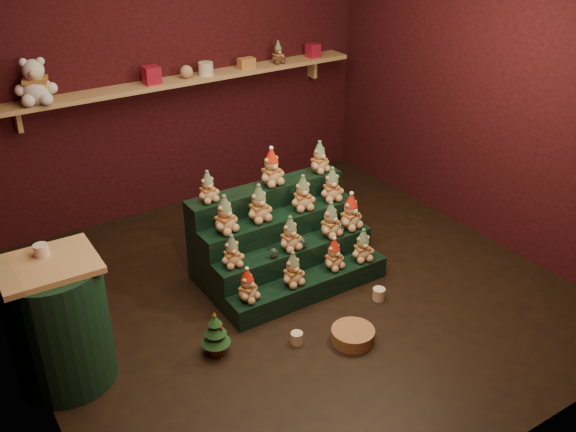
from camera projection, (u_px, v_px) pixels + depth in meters
ground at (295, 292)px, 5.19m from camera, size 4.00×4.00×0.00m
back_wall at (176, 65)px, 6.05m from camera, size 4.00×0.10×2.80m
front_wall at (536, 256)px, 3.01m from camera, size 4.00×0.10×2.80m
right_wall at (494, 84)px, 5.51m from camera, size 0.10×4.00×2.80m
back_shelf at (185, 81)px, 5.97m from camera, size 3.60×0.26×0.24m
riser_tier_front at (310, 287)px, 5.10m from camera, size 1.40×0.22×0.18m
riser_tier_midfront at (295, 265)px, 5.22m from camera, size 1.40×0.22×0.36m
riser_tier_midback at (280, 244)px, 5.34m from camera, size 1.40×0.22×0.54m
riser_tier_back at (266, 224)px, 5.46m from camera, size 1.40×0.22×0.72m
teddy_0 at (247, 285)px, 4.73m from camera, size 0.25×0.24×0.26m
teddy_1 at (293, 269)px, 4.91m from camera, size 0.21×0.19×0.27m
teddy_2 at (334, 254)px, 5.12m from camera, size 0.22×0.20×0.26m
teddy_3 at (363, 245)px, 5.23m from camera, size 0.23×0.21×0.27m
teddy_4 at (232, 251)px, 4.82m from camera, size 0.20×0.18×0.25m
teddy_5 at (290, 233)px, 5.03m from camera, size 0.21×0.19×0.28m
teddy_6 at (331, 220)px, 5.22m from camera, size 0.25×0.23×0.29m
teddy_7 at (351, 211)px, 5.33m from camera, size 0.25×0.23×0.31m
teddy_8 at (225, 214)px, 4.90m from camera, size 0.26×0.25×0.30m
teddy_9 at (259, 203)px, 5.07m from camera, size 0.22×0.20×0.30m
teddy_10 at (303, 193)px, 5.25m from camera, size 0.24×0.22×0.29m
teddy_11 at (332, 184)px, 5.40m from camera, size 0.24×0.23×0.29m
teddy_12 at (208, 187)px, 4.98m from camera, size 0.19×0.17×0.25m
teddy_13 at (271, 167)px, 5.24m from camera, size 0.23×0.21×0.31m
teddy_14 at (319, 157)px, 5.48m from camera, size 0.23×0.21×0.27m
snow_globe_a at (274, 253)px, 4.96m from camera, size 0.06×0.06×0.08m
snow_globe_b at (303, 243)px, 5.09m from camera, size 0.06×0.06×0.08m
snow_globe_c at (341, 231)px, 5.27m from camera, size 0.06×0.06×0.08m
side_table at (59, 323)px, 4.11m from camera, size 0.63×0.63×0.91m
table_ornament at (41, 250)px, 3.95m from camera, size 0.09×0.09×0.07m
mini_christmas_tree at (216, 333)px, 4.45m from camera, size 0.21×0.21×0.35m
mug_left at (297, 338)px, 4.61m from camera, size 0.09×0.09×0.09m
mug_right at (379, 294)px, 5.08m from camera, size 0.10×0.10×0.10m
wicker_basket at (353, 335)px, 4.63m from camera, size 0.36×0.36×0.10m
white_bear at (34, 75)px, 5.19m from camera, size 0.41×0.39×0.47m
brown_bear at (278, 53)px, 6.37m from camera, size 0.16×0.14×0.21m
gift_tin_red_a at (152, 75)px, 5.75m from camera, size 0.14×0.14×0.16m
gift_tin_cream at (206, 69)px, 6.02m from camera, size 0.14×0.14×0.12m
gift_tin_red_b at (313, 50)px, 6.60m from camera, size 0.12×0.12×0.14m
shelf_plush_ball at (186, 72)px, 5.92m from camera, size 0.12×0.12×0.12m
scarf_gift_box at (246, 63)px, 6.23m from camera, size 0.16×0.10×0.10m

